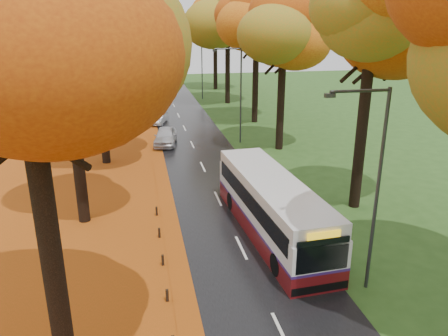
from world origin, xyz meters
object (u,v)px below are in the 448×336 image
object	(u,v)px
car_white	(165,136)
car_silver	(159,117)
streetlamp_mid	(238,88)
bus	(272,205)
streetlamp_far	(200,63)
streetlamp_near	(373,177)
car_dark	(154,100)

from	to	relation	value
car_white	car_silver	distance (m)	8.09
streetlamp_mid	bus	size ratio (longest dim) A/B	0.73
streetlamp_mid	bus	bearing A→B (deg)	-97.28
car_silver	streetlamp_mid	bearing A→B (deg)	-37.42
streetlamp_far	bus	xyz separation A→B (m)	(-2.15, -38.81, -3.18)
streetlamp_far	car_white	world-z (taller)	streetlamp_far
streetlamp_far	bus	bearing A→B (deg)	-93.17
streetlamp_near	car_silver	bearing A→B (deg)	101.64
streetlamp_mid	car_white	world-z (taller)	streetlamp_mid
streetlamp_far	car_white	bearing A→B (deg)	-105.97
streetlamp_far	car_white	size ratio (longest dim) A/B	1.86
bus	streetlamp_far	bearing A→B (deg)	83.17
streetlamp_mid	car_silver	bearing A→B (deg)	126.31
streetlamp_near	streetlamp_mid	bearing A→B (deg)	90.00
streetlamp_mid	streetlamp_near	bearing A→B (deg)	-90.00
streetlamp_far	car_dark	size ratio (longest dim) A/B	1.70
car_white	car_dark	size ratio (longest dim) A/B	0.92
streetlamp_far	car_silver	bearing A→B (deg)	-115.12
streetlamp_near	car_dark	size ratio (longest dim) A/B	1.70
streetlamp_mid	car_white	bearing A→B (deg)	175.58
bus	streetlamp_mid	bearing A→B (deg)	79.06
bus	car_silver	bearing A→B (deg)	95.63
car_white	bus	bearing A→B (deg)	-67.16
car_white	car_silver	bearing A→B (deg)	100.74
streetlamp_mid	streetlamp_far	xyz separation A→B (m)	(0.00, 22.00, 0.00)
streetlamp_near	streetlamp_mid	size ratio (longest dim) A/B	1.00
streetlamp_mid	car_silver	xyz separation A→B (m)	(-6.30, 8.57, -4.06)
bus	car_silver	xyz separation A→B (m)	(-4.15, 25.38, -0.88)
streetlamp_near	bus	bearing A→B (deg)	112.47
car_silver	streetlamp_near	bearing A→B (deg)	-62.09
car_dark	streetlamp_far	bearing A→B (deg)	9.80
streetlamp_near	streetlamp_far	size ratio (longest dim) A/B	1.00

